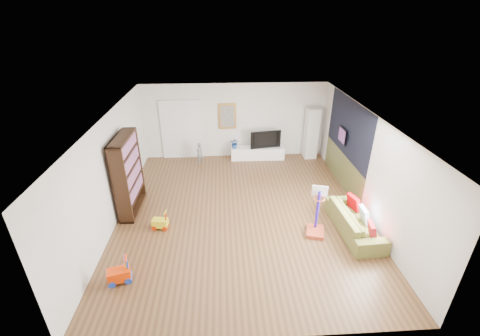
{
  "coord_description": "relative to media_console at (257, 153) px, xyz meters",
  "views": [
    {
      "loc": [
        -0.46,
        -7.26,
        5.02
      ],
      "look_at": [
        0.0,
        0.4,
        1.15
      ],
      "focal_mm": 24.0,
      "sensor_mm": 36.0,
      "label": 1
    }
  ],
  "objects": [
    {
      "name": "floor",
      "position": [
        -0.83,
        -3.44,
        -0.23
      ],
      "size": [
        6.5,
        7.5,
        0.0
      ],
      "primitive_type": "cube",
      "color": "brown",
      "rests_on": "ground"
    },
    {
      "name": "ceiling",
      "position": [
        -0.83,
        -3.44,
        2.47
      ],
      "size": [
        6.5,
        7.5,
        0.0
      ],
      "primitive_type": "cube",
      "color": "white",
      "rests_on": "ground"
    },
    {
      "name": "wall_back",
      "position": [
        -0.83,
        0.31,
        1.12
      ],
      "size": [
        6.5,
        0.0,
        2.7
      ],
      "primitive_type": "cube",
      "color": "silver",
      "rests_on": "ground"
    },
    {
      "name": "wall_front",
      "position": [
        -0.83,
        -7.19,
        1.12
      ],
      "size": [
        6.5,
        0.0,
        2.7
      ],
      "primitive_type": "cube",
      "color": "silver",
      "rests_on": "ground"
    },
    {
      "name": "wall_left",
      "position": [
        -4.08,
        -3.44,
        1.12
      ],
      "size": [
        0.0,
        7.5,
        2.7
      ],
      "primitive_type": "cube",
      "color": "white",
      "rests_on": "ground"
    },
    {
      "name": "wall_right",
      "position": [
        2.42,
        -3.44,
        1.12
      ],
      "size": [
        0.0,
        7.5,
        2.7
      ],
      "primitive_type": "cube",
      "color": "white",
      "rests_on": "ground"
    },
    {
      "name": "navy_accent",
      "position": [
        2.41,
        -2.04,
        1.62
      ],
      "size": [
        0.01,
        3.2,
        1.7
      ],
      "primitive_type": "cube",
      "color": "black",
      "rests_on": "wall_right"
    },
    {
      "name": "olive_wainscot",
      "position": [
        2.41,
        -2.04,
        0.27
      ],
      "size": [
        0.01,
        3.2,
        1.0
      ],
      "primitive_type": "cube",
      "color": "brown",
      "rests_on": "wall_right"
    },
    {
      "name": "doorway",
      "position": [
        -2.73,
        0.27,
        0.82
      ],
      "size": [
        1.45,
        0.06,
        2.1
      ],
      "primitive_type": "cube",
      "color": "white",
      "rests_on": "ground"
    },
    {
      "name": "painting_back",
      "position": [
        -1.08,
        0.27,
        1.32
      ],
      "size": [
        0.62,
        0.06,
        0.92
      ],
      "primitive_type": "cube",
      "color": "gold",
      "rests_on": "wall_back"
    },
    {
      "name": "artwork_right",
      "position": [
        2.34,
        -1.84,
        1.32
      ],
      "size": [
        0.04,
        0.56,
        0.46
      ],
      "primitive_type": "cube",
      "color": "#7F3F8C",
      "rests_on": "wall_right"
    },
    {
      "name": "media_console",
      "position": [
        0.0,
        0.0,
        0.0
      ],
      "size": [
        1.94,
        0.51,
        0.45
      ],
      "primitive_type": "cube",
      "rotation": [
        0.0,
        0.0,
        -0.02
      ],
      "color": "white",
      "rests_on": "ground"
    },
    {
      "name": "tall_cabinet",
      "position": [
        1.93,
        0.01,
        0.7
      ],
      "size": [
        0.45,
        0.45,
        1.86
      ],
      "primitive_type": "cube",
      "rotation": [
        0.0,
        0.0,
        0.05
      ],
      "color": "white",
      "rests_on": "ground"
    },
    {
      "name": "bookshelf",
      "position": [
        -3.79,
        -3.08,
        0.84
      ],
      "size": [
        0.4,
        1.46,
        2.12
      ],
      "primitive_type": "cube",
      "rotation": [
        0.0,
        0.0,
        -0.02
      ],
      "color": "black",
      "rests_on": "ground"
    },
    {
      "name": "sofa",
      "position": [
        1.92,
        -4.43,
        0.07
      ],
      "size": [
        0.9,
        2.06,
        0.59
      ],
      "primitive_type": "imported",
      "rotation": [
        0.0,
        0.0,
        1.63
      ],
      "color": "olive",
      "rests_on": "ground"
    },
    {
      "name": "basketball_hoop",
      "position": [
        0.95,
        -4.47,
        0.4
      ],
      "size": [
        0.56,
        0.62,
        1.25
      ],
      "primitive_type": "cube",
      "rotation": [
        0.0,
        0.0,
        -0.27
      ],
      "color": "#B43F25",
      "rests_on": "ground"
    },
    {
      "name": "ride_on_yellow",
      "position": [
        -2.9,
        -4.03,
        0.03
      ],
      "size": [
        0.41,
        0.28,
        0.51
      ],
      "primitive_type": "cube",
      "rotation": [
        0.0,
        0.0,
        -0.14
      ],
      "color": "yellow",
      "rests_on": "ground"
    },
    {
      "name": "ride_on_orange",
      "position": [
        -3.43,
        -5.77,
        0.06
      ],
      "size": [
        0.49,
        0.37,
        0.58
      ],
      "primitive_type": "cube",
      "rotation": [
        0.0,
        0.0,
        0.25
      ],
      "color": "#F53802",
      "rests_on": "ground"
    },
    {
      "name": "ride_on_pink",
      "position": [
        -3.47,
        -5.75,
        0.05
      ],
      "size": [
        0.47,
        0.37,
        0.55
      ],
      "primitive_type": "cube",
      "rotation": [
        0.0,
        0.0,
        0.32
      ],
      "color": "#D05074",
      "rests_on": "ground"
    },
    {
      "name": "child",
      "position": [
        -2.1,
        -0.26,
        0.16
      ],
      "size": [
        0.33,
        0.33,
        0.77
      ],
      "primitive_type": "imported",
      "rotation": [
        0.0,
        0.0,
        3.93
      ],
      "color": "slate",
      "rests_on": "ground"
    },
    {
      "name": "tv",
      "position": [
        0.25,
        0.01,
        0.55
      ],
      "size": [
        1.12,
        0.32,
        0.64
      ],
      "primitive_type": "imported",
      "rotation": [
        0.0,
        0.0,
        0.16
      ],
      "color": "black",
      "rests_on": "media_console"
    },
    {
      "name": "vase_plant",
      "position": [
        -0.83,
        -0.03,
        0.41
      ],
      "size": [
        0.41,
        0.38,
        0.38
      ],
      "primitive_type": "imported",
      "rotation": [
        0.0,
        0.0,
        -0.3
      ],
      "color": "navy",
      "rests_on": "media_console"
    },
    {
      "name": "pillow_left",
      "position": [
        2.08,
        -5.02,
        0.24
      ],
      "size": [
        0.15,
        0.38,
        0.37
      ],
      "primitive_type": "cube",
      "rotation": [
        0.0,
        0.0,
        -0.14
      ],
      "color": "#A91B24",
      "rests_on": "sofa"
    },
    {
      "name": "pillow_center",
      "position": [
        2.14,
        -4.41,
        0.24
      ],
      "size": [
        0.11,
        0.39,
        0.39
      ],
      "primitive_type": "cube",
      "rotation": [
        0.0,
        0.0,
        -0.02
      ],
      "color": "white",
      "rests_on": "sofa"
    },
    {
      "name": "pillow_right",
      "position": [
        2.09,
        -3.86,
        0.24
      ],
      "size": [
        0.22,
        0.42,
        0.4
      ],
      "primitive_type": "cube",
      "rotation": [
        0.0,
        0.0,
        0.29
      ],
      "color": "#AC0007",
      "rests_on": "sofa"
    }
  ]
}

